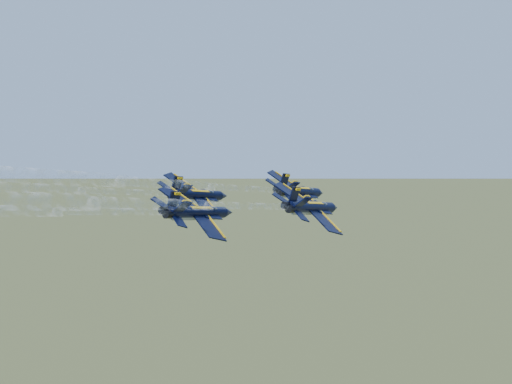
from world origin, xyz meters
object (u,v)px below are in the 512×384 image
(jet_lead, at_px, (300,192))
(jet_slot, at_px, (199,212))
(jet_left, at_px, (198,195))
(jet_right, at_px, (312,207))

(jet_lead, distance_m, jet_slot, 23.40)
(jet_lead, bearing_deg, jet_left, -133.45)
(jet_left, bearing_deg, jet_slot, -50.68)
(jet_lead, height_order, jet_slot, same)
(jet_lead, xyz_separation_m, jet_right, (5.41, -13.88, 0.00))
(jet_lead, bearing_deg, jet_right, -53.19)
(jet_lead, relative_size, jet_right, 1.00)
(jet_left, xyz_separation_m, jet_slot, (6.26, -14.20, 0.00))
(jet_lead, bearing_deg, jet_slot, -92.31)
(jet_left, distance_m, jet_right, 19.71)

